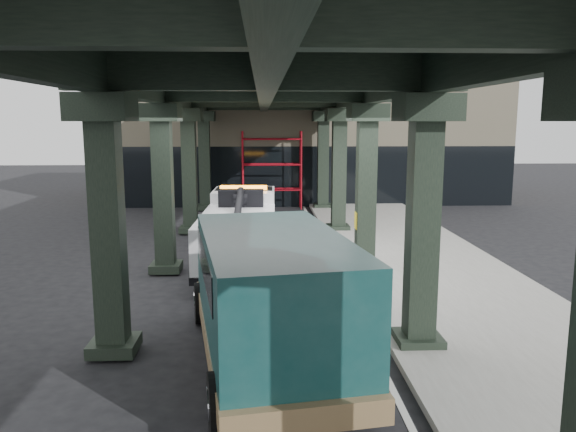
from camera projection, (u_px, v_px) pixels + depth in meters
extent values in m
plane|color=black|center=(281.00, 291.00, 15.07)|extent=(90.00, 90.00, 0.00)
cube|color=gray|center=(425.00, 267.00, 17.23)|extent=(5.00, 40.00, 0.15)
cube|color=silver|center=(335.00, 270.00, 17.11)|extent=(0.12, 38.00, 0.01)
cube|color=black|center=(423.00, 226.00, 10.83)|extent=(0.55, 0.55, 5.00)
cube|color=black|center=(427.00, 108.00, 10.45)|extent=(1.10, 1.10, 0.50)
cube|color=black|center=(418.00, 340.00, 11.21)|extent=(0.90, 0.90, 0.24)
cube|color=black|center=(366.00, 189.00, 16.74)|extent=(0.55, 0.55, 5.00)
cube|color=black|center=(368.00, 113.00, 16.36)|extent=(1.10, 1.10, 0.50)
cube|color=black|center=(364.00, 265.00, 17.12)|extent=(0.90, 0.90, 0.24)
cube|color=black|center=(339.00, 171.00, 22.65)|extent=(0.55, 0.55, 5.00)
cube|color=black|center=(340.00, 115.00, 22.27)|extent=(1.10, 1.10, 0.50)
cube|color=black|center=(338.00, 228.00, 23.03)|extent=(0.90, 0.90, 0.24)
cube|color=black|center=(323.00, 161.00, 28.56)|extent=(0.55, 0.55, 5.00)
cube|color=black|center=(323.00, 116.00, 28.18)|extent=(1.10, 1.10, 0.50)
cube|color=black|center=(323.00, 206.00, 28.94)|extent=(0.90, 0.90, 0.24)
cube|color=black|center=(108.00, 229.00, 10.56)|extent=(0.55, 0.55, 5.00)
cube|color=black|center=(101.00, 107.00, 10.18)|extent=(1.10, 1.10, 0.50)
cube|color=black|center=(114.00, 345.00, 10.95)|extent=(0.90, 0.90, 0.24)
cube|color=black|center=(163.00, 190.00, 16.47)|extent=(0.55, 0.55, 5.00)
cube|color=black|center=(160.00, 112.00, 16.09)|extent=(1.10, 1.10, 0.50)
cube|color=black|center=(166.00, 267.00, 16.86)|extent=(0.90, 0.90, 0.24)
cube|color=black|center=(189.00, 172.00, 22.38)|extent=(0.55, 0.55, 5.00)
cube|color=black|center=(188.00, 115.00, 22.00)|extent=(1.10, 1.10, 0.50)
cube|color=black|center=(191.00, 229.00, 22.77)|extent=(0.90, 0.90, 0.24)
cube|color=black|center=(205.00, 161.00, 28.29)|extent=(0.55, 0.55, 5.00)
cube|color=black|center=(204.00, 116.00, 27.91)|extent=(1.10, 1.10, 0.50)
cube|color=black|center=(206.00, 207.00, 28.68)|extent=(0.90, 0.90, 0.24)
cube|color=black|center=(368.00, 85.00, 16.23)|extent=(0.35, 32.00, 1.10)
cube|color=black|center=(159.00, 84.00, 15.96)|extent=(0.35, 32.00, 1.10)
cube|color=black|center=(265.00, 84.00, 16.09)|extent=(0.35, 32.00, 1.10)
cube|color=black|center=(265.00, 59.00, 15.98)|extent=(7.40, 32.00, 0.30)
cube|color=#C6B793|center=(303.00, 130.00, 34.19)|extent=(22.00, 10.00, 8.00)
cylinder|color=#A80D1A|center=(243.00, 170.00, 29.34)|extent=(0.08, 0.08, 4.00)
cylinder|color=#A80D1A|center=(243.00, 171.00, 28.56)|extent=(0.08, 0.08, 4.00)
cylinder|color=#A80D1A|center=(300.00, 169.00, 29.48)|extent=(0.08, 0.08, 4.00)
cylinder|color=#A80D1A|center=(301.00, 171.00, 28.69)|extent=(0.08, 0.08, 4.00)
cylinder|color=#A80D1A|center=(272.00, 189.00, 29.58)|extent=(3.00, 0.08, 0.08)
cylinder|color=#A80D1A|center=(272.00, 164.00, 29.36)|extent=(3.00, 0.08, 0.08)
cylinder|color=#A80D1A|center=(272.00, 139.00, 29.14)|extent=(3.00, 0.08, 0.08)
cube|color=black|center=(240.00, 248.00, 17.37)|extent=(1.07, 6.68, 0.22)
cube|color=white|center=(244.00, 212.00, 19.48)|extent=(2.14, 2.19, 1.60)
cube|color=white|center=(246.00, 220.00, 20.47)|extent=(2.10, 0.68, 0.80)
cube|color=black|center=(244.00, 199.00, 19.62)|extent=(1.98, 1.21, 0.75)
cube|color=white|center=(238.00, 237.00, 16.27)|extent=(2.25, 4.49, 1.24)
cube|color=orange|center=(244.00, 188.00, 19.16)|extent=(1.60, 0.29, 0.14)
cube|color=black|center=(241.00, 198.00, 17.87)|extent=(1.43, 0.57, 0.53)
cylinder|color=black|center=(238.00, 213.00, 16.34)|extent=(0.30, 3.11, 1.19)
cube|color=black|center=(232.00, 289.00, 14.19)|extent=(0.30, 1.25, 0.16)
cube|color=black|center=(230.00, 298.00, 13.58)|extent=(1.43, 0.26, 0.16)
cylinder|color=black|center=(217.00, 236.00, 19.87)|extent=(0.34, 0.98, 0.98)
cylinder|color=silver|center=(217.00, 236.00, 19.87)|extent=(0.36, 0.55, 0.54)
cylinder|color=black|center=(273.00, 236.00, 19.91)|extent=(0.34, 0.98, 0.98)
cylinder|color=silver|center=(273.00, 236.00, 19.91)|extent=(0.36, 0.55, 0.54)
cylinder|color=black|center=(207.00, 255.00, 16.99)|extent=(0.34, 0.98, 0.98)
cylinder|color=silver|center=(207.00, 255.00, 16.99)|extent=(0.36, 0.55, 0.54)
cylinder|color=black|center=(272.00, 255.00, 17.02)|extent=(0.34, 0.98, 0.98)
cylinder|color=silver|center=(272.00, 255.00, 17.02)|extent=(0.36, 0.55, 0.54)
cylinder|color=black|center=(202.00, 265.00, 15.85)|extent=(0.34, 0.98, 0.98)
cylinder|color=silver|center=(202.00, 265.00, 15.85)|extent=(0.36, 0.55, 0.54)
cylinder|color=black|center=(271.00, 265.00, 15.88)|extent=(0.34, 0.98, 0.98)
cylinder|color=silver|center=(271.00, 265.00, 15.88)|extent=(0.36, 0.55, 0.54)
cube|color=#103B3B|center=(250.00, 274.00, 12.79)|extent=(2.43, 1.56, 1.00)
cube|color=#103B3B|center=(274.00, 296.00, 9.77)|extent=(3.09, 5.29, 2.16)
cube|color=olive|center=(270.00, 335.00, 10.35)|extent=(3.32, 6.50, 0.39)
cube|color=black|center=(252.00, 240.00, 12.21)|extent=(2.21, 0.81, 0.92)
cube|color=black|center=(270.00, 261.00, 10.00)|extent=(2.96, 4.31, 0.61)
cube|color=silver|center=(247.00, 286.00, 13.43)|extent=(2.21, 0.48, 0.33)
cylinder|color=black|center=(202.00, 303.00, 12.61)|extent=(0.45, 0.97, 0.93)
cylinder|color=silver|center=(202.00, 303.00, 12.61)|extent=(0.43, 0.56, 0.51)
cylinder|color=black|center=(298.00, 297.00, 13.05)|extent=(0.45, 0.97, 0.93)
cylinder|color=silver|center=(298.00, 297.00, 13.05)|extent=(0.43, 0.56, 0.51)
cylinder|color=black|center=(219.00, 403.00, 8.12)|extent=(0.45, 0.97, 0.93)
cylinder|color=silver|center=(219.00, 403.00, 8.12)|extent=(0.43, 0.56, 0.51)
cylinder|color=black|center=(365.00, 389.00, 8.57)|extent=(0.45, 0.97, 0.93)
cylinder|color=silver|center=(365.00, 389.00, 8.57)|extent=(0.43, 0.56, 0.51)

